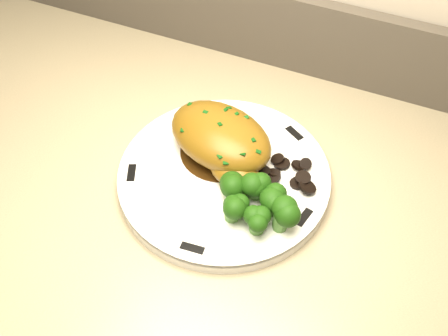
% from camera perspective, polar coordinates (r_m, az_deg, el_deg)
% --- Properties ---
extents(plate, '(0.34, 0.34, 0.02)m').
position_cam_1_polar(plate, '(0.70, 0.00, -0.99)').
color(plate, white).
rests_on(plate, counter).
extents(rim_accent_0, '(0.02, 0.03, 0.00)m').
position_cam_1_polar(rim_accent_0, '(0.66, 8.12, -4.99)').
color(rim_accent_0, black).
rests_on(rim_accent_0, plate).
extents(rim_accent_1, '(0.03, 0.02, 0.00)m').
position_cam_1_polar(rim_accent_1, '(0.74, 7.16, 3.51)').
color(rim_accent_1, black).
rests_on(rim_accent_1, plate).
extents(rim_accent_2, '(0.03, 0.03, 0.00)m').
position_cam_1_polar(rim_accent_2, '(0.77, -2.66, 5.77)').
color(rim_accent_2, black).
rests_on(rim_accent_2, plate).
extents(rim_accent_3, '(0.02, 0.03, 0.00)m').
position_cam_1_polar(rim_accent_3, '(0.70, -9.38, -0.50)').
color(rim_accent_3, black).
rests_on(rim_accent_3, plate).
extents(rim_accent_4, '(0.03, 0.01, 0.00)m').
position_cam_1_polar(rim_accent_4, '(0.63, -3.24, -8.14)').
color(rim_accent_4, black).
rests_on(rim_accent_4, plate).
extents(gravy_pool, '(0.10, 0.10, 0.00)m').
position_cam_1_polar(gravy_pool, '(0.72, -0.34, 1.72)').
color(gravy_pool, '#351E09').
rests_on(gravy_pool, plate).
extents(chicken_breast, '(0.16, 0.13, 0.06)m').
position_cam_1_polar(chicken_breast, '(0.69, -0.19, 2.85)').
color(chicken_breast, '#875D17').
rests_on(chicken_breast, plate).
extents(mushroom_pile, '(0.08, 0.06, 0.02)m').
position_cam_1_polar(mushroom_pile, '(0.69, 5.94, -0.94)').
color(mushroom_pile, black).
rests_on(mushroom_pile, plate).
extents(broccoli_florets, '(0.09, 0.07, 0.04)m').
position_cam_1_polar(broccoli_florets, '(0.64, 3.20, -3.40)').
color(broccoli_florets, '#56903D').
rests_on(broccoli_florets, plate).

